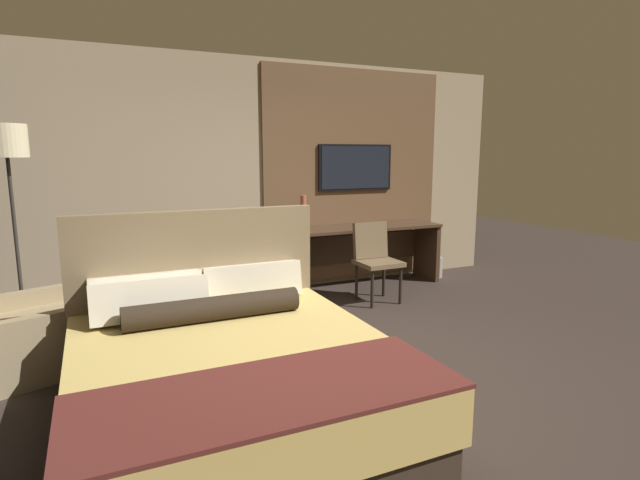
% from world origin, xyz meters
% --- Properties ---
extents(ground_plane, '(16.00, 16.00, 0.00)m').
position_xyz_m(ground_plane, '(0.00, 0.00, 0.00)').
color(ground_plane, '#332823').
extents(wall_back_tv_panel, '(7.20, 0.09, 2.80)m').
position_xyz_m(wall_back_tv_panel, '(0.21, 2.59, 1.40)').
color(wall_back_tv_panel, tan).
rests_on(wall_back_tv_panel, ground_plane).
extents(bed, '(1.91, 2.17, 1.25)m').
position_xyz_m(bed, '(-0.93, -0.27, 0.33)').
color(bed, '#33281E').
rests_on(bed, ground_plane).
extents(desk, '(2.00, 0.57, 0.78)m').
position_xyz_m(desk, '(1.49, 2.29, 0.54)').
color(desk, '#422D1E').
rests_on(desk, ground_plane).
extents(tv, '(1.05, 0.04, 0.59)m').
position_xyz_m(tv, '(1.49, 2.52, 1.51)').
color(tv, black).
extents(desk_chair, '(0.47, 0.47, 0.90)m').
position_xyz_m(desk_chair, '(1.27, 1.63, 0.54)').
color(desk_chair, brown).
rests_on(desk_chair, ground_plane).
extents(armchair_by_window, '(1.09, 1.12, 0.77)m').
position_xyz_m(armchair_by_window, '(-2.20, 1.13, 0.25)').
color(armchair_by_window, '#998460').
rests_on(armchair_by_window, ground_plane).
extents(floor_lamp, '(0.34, 0.34, 1.93)m').
position_xyz_m(floor_lamp, '(-2.27, 1.78, 1.63)').
color(floor_lamp, '#282623').
rests_on(floor_lamp, ground_plane).
extents(vase_tall, '(0.07, 0.07, 0.41)m').
position_xyz_m(vase_tall, '(0.69, 2.35, 0.99)').
color(vase_tall, '#B2563D').
rests_on(vase_tall, desk).
extents(waste_bin, '(0.22, 0.22, 0.28)m').
position_xyz_m(waste_bin, '(2.60, 2.24, 0.14)').
color(waste_bin, gray).
rests_on(waste_bin, ground_plane).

